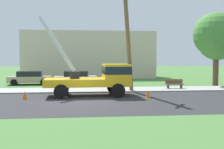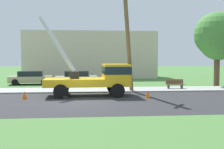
% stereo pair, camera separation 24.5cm
% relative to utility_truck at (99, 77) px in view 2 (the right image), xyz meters
% --- Properties ---
extents(ground_plane, '(120.00, 120.00, 0.00)m').
position_rel_utility_truck_xyz_m(ground_plane, '(-1.26, 9.18, -1.41)').
color(ground_plane, '#477538').
extents(road_asphalt, '(80.00, 8.74, 0.01)m').
position_rel_utility_truck_xyz_m(road_asphalt, '(-1.26, -2.82, -1.40)').
color(road_asphalt, '#2B2B2D').
rests_on(road_asphalt, ground).
extents(sidewalk_strip, '(80.00, 3.22, 0.10)m').
position_rel_utility_truck_xyz_m(sidewalk_strip, '(-1.26, 3.16, -1.36)').
color(sidewalk_strip, '#9E9E99').
rests_on(sidewalk_strip, ground).
extents(utility_truck, '(6.86, 3.21, 5.98)m').
position_rel_utility_truck_xyz_m(utility_truck, '(0.00, 0.00, 0.00)').
color(utility_truck, gold).
rests_on(utility_truck, ground).
extents(leaning_utility_pole, '(1.51, 2.75, 8.81)m').
position_rel_utility_truck_xyz_m(leaning_utility_pole, '(2.36, 1.15, 3.12)').
color(leaning_utility_pole, brown).
rests_on(leaning_utility_pole, ground).
extents(traffic_cone_ahead, '(0.36, 0.36, 0.56)m').
position_rel_utility_truck_xyz_m(traffic_cone_ahead, '(3.39, -1.49, -1.13)').
color(traffic_cone_ahead, orange).
rests_on(traffic_cone_ahead, ground).
extents(traffic_cone_behind, '(0.36, 0.36, 0.56)m').
position_rel_utility_truck_xyz_m(traffic_cone_behind, '(-5.13, -1.19, -1.13)').
color(traffic_cone_behind, orange).
rests_on(traffic_cone_behind, ground).
extents(traffic_cone_curbside, '(0.36, 0.36, 0.56)m').
position_rel_utility_truck_xyz_m(traffic_cone_curbside, '(1.82, 1.00, -1.13)').
color(traffic_cone_curbside, orange).
rests_on(traffic_cone_curbside, ground).
extents(parked_sedan_tan, '(4.55, 2.28, 1.42)m').
position_rel_utility_truck_xyz_m(parked_sedan_tan, '(-6.85, 8.93, -0.70)').
color(parked_sedan_tan, tan).
rests_on(parked_sedan_tan, ground).
extents(parked_sedan_silver, '(4.54, 2.26, 1.42)m').
position_rel_utility_truck_xyz_m(parked_sedan_silver, '(-2.04, 8.57, -0.70)').
color(parked_sedan_silver, '#B7B7BF').
rests_on(parked_sedan_silver, ground).
extents(park_bench, '(1.60, 0.45, 0.90)m').
position_rel_utility_truck_xyz_m(park_bench, '(6.90, 3.22, -0.95)').
color(park_bench, brown).
rests_on(park_bench, ground).
extents(roadside_tree_near, '(4.36, 4.36, 7.30)m').
position_rel_utility_truck_xyz_m(roadside_tree_near, '(11.83, 5.58, 3.69)').
color(roadside_tree_near, brown).
rests_on(roadside_tree_near, ground).
extents(roadside_tree_far, '(3.83, 3.83, 6.41)m').
position_rel_utility_truck_xyz_m(roadside_tree_far, '(12.06, 5.62, 3.06)').
color(roadside_tree_far, brown).
rests_on(roadside_tree_far, ground).
extents(lowrise_building_backdrop, '(18.00, 6.00, 6.40)m').
position_rel_utility_truck_xyz_m(lowrise_building_backdrop, '(-0.43, 18.48, 1.79)').
color(lowrise_building_backdrop, beige).
rests_on(lowrise_building_backdrop, ground).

